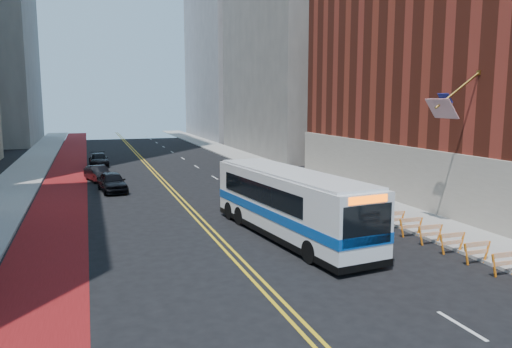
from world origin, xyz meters
The scene contains 13 objects.
ground centered at (0.00, 0.00, 0.00)m, with size 160.00×160.00×0.00m, color black.
sidewalk_left centered at (-12.00, 30.00, 0.07)m, with size 4.00×140.00×0.15m, color gray.
sidewalk_right centered at (12.00, 30.00, 0.07)m, with size 4.00×140.00×0.15m, color gray.
bus_lane_paint centered at (-8.10, 30.00, 0.00)m, with size 3.60×140.00×0.01m, color maroon.
center_line_inner centered at (-0.18, 30.00, 0.00)m, with size 0.14×140.00×0.01m, color gold.
center_line_outer centered at (0.18, 30.00, 0.00)m, with size 0.14×140.00×0.01m, color gold.
lane_dashes centered at (4.80, 38.00, 0.01)m, with size 0.14×98.20×0.01m.
midrise_right_near centered at (23.00, 48.00, 20.00)m, with size 18.00×26.00×40.00m, color slate.
construction_barriers centered at (9.60, 3.42, 0.68)m, with size 1.42×10.91×1.00m.
transit_bus centered at (3.57, 9.33, 1.81)m, with size 4.27×12.83×3.46m.
car_a centered at (-4.44, 25.62, 0.77)m, with size 1.83×4.54×1.55m, color black.
car_b centered at (-5.36, 31.36, 0.67)m, with size 1.42×4.08×1.34m, color black.
car_c centered at (-5.07, 41.82, 0.69)m, with size 1.94×4.77×1.38m, color black.
Camera 1 is at (-6.10, -13.97, 7.05)m, focal length 35.00 mm.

